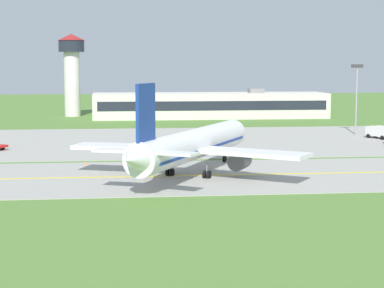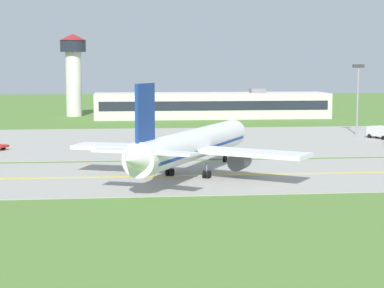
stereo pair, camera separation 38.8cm
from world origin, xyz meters
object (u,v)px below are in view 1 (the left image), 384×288
at_px(service_truck_catering, 380,131).
at_px(airplane_lead, 192,145).
at_px(apron_light_mast, 357,90).
at_px(control_tower, 72,66).

bearing_deg(service_truck_catering, airplane_lead, -135.91).
height_order(airplane_lead, service_truck_catering, airplane_lead).
bearing_deg(service_truck_catering, apron_light_mast, 103.36).
distance_m(service_truck_catering, control_tower, 93.56).
bearing_deg(control_tower, airplane_lead, -78.47).
relative_size(service_truck_catering, control_tower, 0.27).
xyz_separation_m(service_truck_catering, apron_light_mast, (-2.01, 8.44, 7.79)).
distance_m(airplane_lead, apron_light_mast, 63.41).
bearing_deg(apron_light_mast, airplane_lead, -129.13).
relative_size(airplane_lead, service_truck_catering, 5.81).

